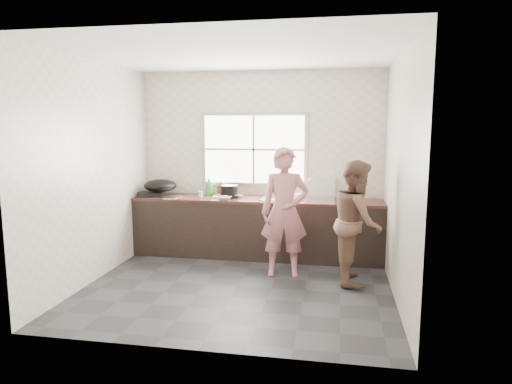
% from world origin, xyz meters
% --- Properties ---
extents(floor, '(3.60, 3.20, 0.01)m').
position_xyz_m(floor, '(0.00, 0.00, -0.01)').
color(floor, '#262628').
rests_on(floor, ground).
extents(ceiling, '(3.60, 3.20, 0.01)m').
position_xyz_m(ceiling, '(0.00, 0.00, 2.71)').
color(ceiling, silver).
rests_on(ceiling, wall_back).
extents(wall_back, '(3.60, 0.01, 2.70)m').
position_xyz_m(wall_back, '(0.00, 1.60, 1.35)').
color(wall_back, beige).
rests_on(wall_back, ground).
extents(wall_left, '(0.01, 3.20, 2.70)m').
position_xyz_m(wall_left, '(-1.80, 0.00, 1.35)').
color(wall_left, beige).
rests_on(wall_left, ground).
extents(wall_right, '(0.01, 3.20, 2.70)m').
position_xyz_m(wall_right, '(1.80, 0.00, 1.35)').
color(wall_right, silver).
rests_on(wall_right, ground).
extents(wall_front, '(3.60, 0.01, 2.70)m').
position_xyz_m(wall_front, '(0.00, -1.60, 1.35)').
color(wall_front, beige).
rests_on(wall_front, ground).
extents(cabinet, '(3.60, 0.62, 0.82)m').
position_xyz_m(cabinet, '(0.00, 1.29, 0.41)').
color(cabinet, black).
rests_on(cabinet, floor).
extents(countertop, '(3.60, 0.64, 0.04)m').
position_xyz_m(countertop, '(0.00, 1.29, 0.84)').
color(countertop, '#341A15').
rests_on(countertop, cabinet).
extents(sink, '(0.55, 0.45, 0.02)m').
position_xyz_m(sink, '(0.35, 1.29, 0.86)').
color(sink, silver).
rests_on(sink, countertop).
extents(faucet, '(0.02, 0.02, 0.30)m').
position_xyz_m(faucet, '(0.35, 1.49, 1.01)').
color(faucet, silver).
rests_on(faucet, countertop).
extents(window_frame, '(1.60, 0.05, 1.10)m').
position_xyz_m(window_frame, '(-0.10, 1.59, 1.55)').
color(window_frame, '#9EA0A5').
rests_on(window_frame, wall_back).
extents(window_glazing, '(1.50, 0.01, 1.00)m').
position_xyz_m(window_glazing, '(-0.10, 1.57, 1.55)').
color(window_glazing, white).
rests_on(window_glazing, window_frame).
extents(woman, '(0.60, 0.43, 1.54)m').
position_xyz_m(woman, '(0.49, 0.52, 0.77)').
color(woman, '#BB7076').
rests_on(woman, floor).
extents(person_side, '(0.61, 0.76, 1.50)m').
position_xyz_m(person_side, '(1.39, 0.42, 0.75)').
color(person_side, brown).
rests_on(person_side, floor).
extents(cutting_board, '(0.46, 0.46, 0.04)m').
position_xyz_m(cutting_board, '(-0.43, 1.38, 0.88)').
color(cutting_board, '#342214').
rests_on(cutting_board, countertop).
extents(cleaver, '(0.19, 0.11, 0.01)m').
position_xyz_m(cleaver, '(-0.30, 1.26, 0.90)').
color(cleaver, silver).
rests_on(cleaver, cutting_board).
extents(bowl_mince, '(0.22, 0.22, 0.05)m').
position_xyz_m(bowl_mince, '(-0.43, 1.09, 0.88)').
color(bowl_mince, silver).
rests_on(bowl_mince, countertop).
extents(bowl_crabs, '(0.24, 0.24, 0.06)m').
position_xyz_m(bowl_crabs, '(0.53, 1.33, 0.89)').
color(bowl_crabs, white).
rests_on(bowl_crabs, countertop).
extents(bowl_held, '(0.25, 0.25, 0.06)m').
position_xyz_m(bowl_held, '(0.51, 1.08, 0.89)').
color(bowl_held, white).
rests_on(bowl_held, countertop).
extents(black_pot, '(0.29, 0.29, 0.18)m').
position_xyz_m(black_pot, '(-0.41, 1.28, 0.95)').
color(black_pot, black).
rests_on(black_pot, countertop).
extents(plate_food, '(0.29, 0.29, 0.02)m').
position_xyz_m(plate_food, '(-0.55, 1.32, 0.87)').
color(plate_food, silver).
rests_on(plate_food, countertop).
extents(bottle_green, '(0.12, 0.12, 0.29)m').
position_xyz_m(bottle_green, '(-0.76, 1.45, 1.01)').
color(bottle_green, green).
rests_on(bottle_green, countertop).
extents(bottle_brown_tall, '(0.11, 0.11, 0.21)m').
position_xyz_m(bottle_brown_tall, '(-0.58, 1.49, 0.97)').
color(bottle_brown_tall, '#462511').
rests_on(bottle_brown_tall, countertop).
extents(bottle_brown_short, '(0.15, 0.15, 0.18)m').
position_xyz_m(bottle_brown_short, '(-0.53, 1.46, 0.95)').
color(bottle_brown_short, '#482B12').
rests_on(bottle_brown_short, countertop).
extents(glass_jar, '(0.08, 0.08, 0.09)m').
position_xyz_m(glass_jar, '(-0.83, 1.23, 0.90)').
color(glass_jar, silver).
rests_on(glass_jar, countertop).
extents(burner, '(0.46, 0.46, 0.05)m').
position_xyz_m(burner, '(-1.65, 1.29, 0.89)').
color(burner, black).
rests_on(burner, countertop).
extents(wok, '(0.64, 0.64, 0.18)m').
position_xyz_m(wok, '(-1.48, 1.29, 1.01)').
color(wok, black).
rests_on(wok, burner).
extents(dish_rack, '(0.41, 0.29, 0.31)m').
position_xyz_m(dish_rack, '(0.90, 1.52, 1.01)').
color(dish_rack, white).
rests_on(dish_rack, countertop).
extents(pot_lid_left, '(0.27, 0.27, 0.01)m').
position_xyz_m(pot_lid_left, '(-1.26, 1.10, 0.87)').
color(pot_lid_left, silver).
rests_on(pot_lid_left, countertop).
extents(pot_lid_right, '(0.28, 0.28, 0.01)m').
position_xyz_m(pot_lid_right, '(-1.21, 1.21, 0.87)').
color(pot_lid_right, silver).
rests_on(pot_lid_right, countertop).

